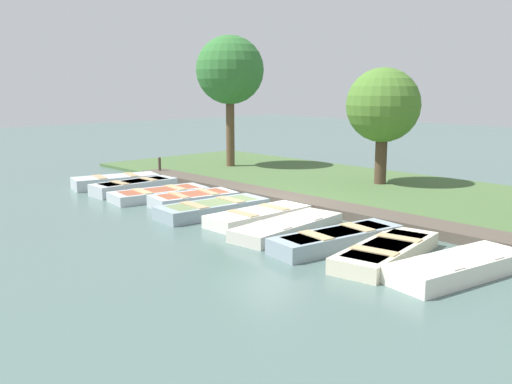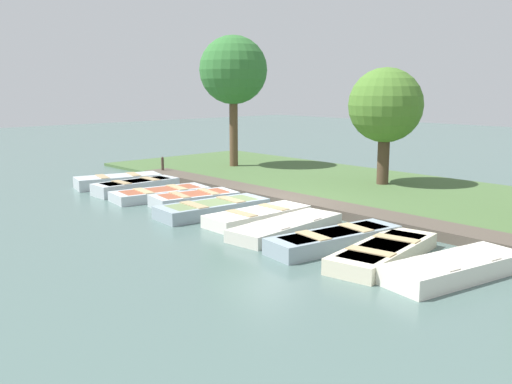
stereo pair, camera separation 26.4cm
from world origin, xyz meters
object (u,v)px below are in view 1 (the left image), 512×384
rowboat_8 (387,251)px  park_tree_left (383,106)px  rowboat_3 (194,199)px  rowboat_6 (288,227)px  rowboat_2 (159,194)px  rowboat_9 (458,267)px  rowboat_0 (116,181)px  rowboat_1 (134,186)px  rowboat_5 (259,216)px  rowboat_7 (337,239)px  rowboat_4 (213,208)px  mooring_post_near (160,167)px  park_tree_far_left (230,71)px

rowboat_8 → park_tree_left: size_ratio=0.80×
rowboat_3 → rowboat_6: size_ratio=0.80×
rowboat_2 → rowboat_9: size_ratio=1.01×
rowboat_0 → rowboat_3: (-0.11, 4.62, -0.02)m
rowboat_1 → rowboat_9: rowboat_1 is taller
rowboat_5 → rowboat_7: (0.36, 3.04, 0.02)m
rowboat_9 → rowboat_4: bearing=-79.3°
mooring_post_near → rowboat_2: bearing=55.9°
park_tree_left → rowboat_3: bearing=-16.2°
rowboat_4 → rowboat_9: rowboat_9 is taller
rowboat_2 → rowboat_5: (-0.15, 4.65, 0.01)m
rowboat_2 → rowboat_6: same height
rowboat_3 → mooring_post_near: (-2.43, -5.51, 0.22)m
mooring_post_near → rowboat_8: bearing=77.7°
rowboat_0 → rowboat_7: size_ratio=0.91×
mooring_post_near → rowboat_9: bearing=79.3°
rowboat_3 → park_tree_left: (-7.09, 2.06, 2.77)m
rowboat_6 → rowboat_8: 3.03m
rowboat_2 → rowboat_6: size_ratio=0.95×
rowboat_0 → rowboat_7: (0.30, 10.67, -0.02)m
rowboat_0 → rowboat_6: rowboat_0 is taller
rowboat_6 → rowboat_8: (0.08, 3.03, 0.01)m
rowboat_6 → park_tree_left: park_tree_left is taller
rowboat_0 → rowboat_9: bearing=102.9°
rowboat_5 → rowboat_9: bearing=88.1°
rowboat_8 → rowboat_0: bearing=-101.2°
rowboat_4 → rowboat_5: size_ratio=1.10×
rowboat_6 → park_tree_far_left: bearing=-129.1°
rowboat_5 → rowboat_7: bearing=83.8°
rowboat_0 → rowboat_3: rowboat_0 is taller
rowboat_2 → park_tree_left: bearing=161.3°
rowboat_0 → rowboat_5: size_ratio=1.04×
rowboat_2 → rowboat_8: rowboat_8 is taller
rowboat_5 → park_tree_far_left: 11.15m
rowboat_0 → rowboat_7: bearing=102.1°
rowboat_7 → rowboat_8: 1.34m
rowboat_9 → mooring_post_near: (-2.73, -14.52, 0.21)m
park_tree_far_left → park_tree_left: size_ratio=1.35×
rowboat_8 → park_tree_far_left: bearing=-127.0°
rowboat_1 → rowboat_4: size_ratio=0.88×
rowboat_0 → mooring_post_near: (-2.54, -0.89, 0.20)m
park_tree_left → rowboat_8: bearing=35.6°
rowboat_4 → rowboat_0: bearing=-87.8°
rowboat_2 → mooring_post_near: bearing=-115.9°
rowboat_6 → park_tree_far_left: size_ratio=0.60×
rowboat_9 → park_tree_far_left: park_tree_far_left is taller
rowboat_4 → rowboat_8: (-0.02, 5.95, -0.01)m
rowboat_6 → rowboat_4: bearing=-93.8°
park_tree_left → rowboat_0: bearing=-42.9°
rowboat_0 → rowboat_8: (0.27, 12.02, -0.04)m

